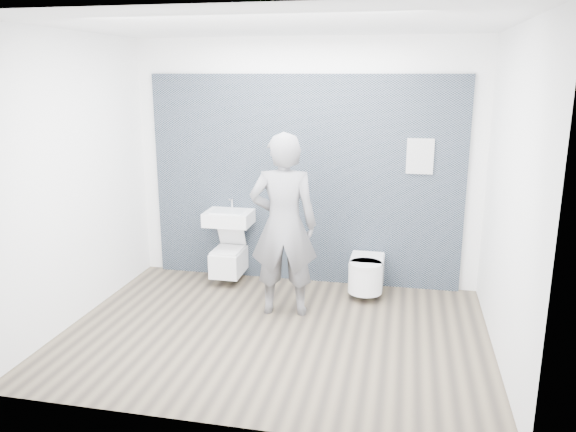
% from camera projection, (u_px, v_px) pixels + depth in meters
% --- Properties ---
extents(ground, '(4.00, 4.00, 0.00)m').
position_uv_depth(ground, '(275.00, 332.00, 5.36)').
color(ground, brown).
rests_on(ground, ground).
extents(room_shell, '(4.00, 4.00, 4.00)m').
position_uv_depth(room_shell, '(274.00, 151.00, 4.93)').
color(room_shell, white).
rests_on(room_shell, ground).
extents(tile_wall, '(3.60, 0.06, 2.40)m').
position_uv_depth(tile_wall, '(303.00, 279.00, 6.76)').
color(tile_wall, black).
rests_on(tile_wall, ground).
extents(washbasin, '(0.53, 0.40, 0.40)m').
position_uv_depth(washbasin, '(229.00, 218.00, 6.52)').
color(washbasin, white).
rests_on(washbasin, ground).
extents(toilet_square, '(0.34, 0.49, 0.64)m').
position_uv_depth(toilet_square, '(229.00, 260.00, 6.60)').
color(toilet_square, white).
rests_on(toilet_square, ground).
extents(toilet_rounded, '(0.37, 0.63, 0.34)m').
position_uv_depth(toilet_rounded, '(366.00, 274.00, 6.21)').
color(toilet_rounded, white).
rests_on(toilet_rounded, ground).
extents(info_placard, '(0.29, 0.03, 0.39)m').
position_uv_depth(info_placard, '(412.00, 289.00, 6.45)').
color(info_placard, white).
rests_on(info_placard, ground).
extents(visitor, '(0.74, 0.54, 1.86)m').
position_uv_depth(visitor, '(284.00, 225.00, 5.60)').
color(visitor, slate).
rests_on(visitor, ground).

